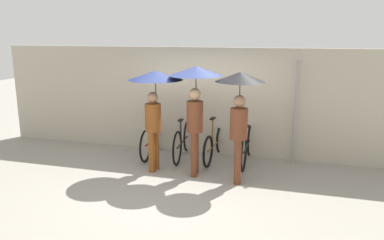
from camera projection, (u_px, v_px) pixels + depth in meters
The scene contains 10 objects.
ground_plane at pixel (178, 183), 7.01m from camera, with size 30.00×30.00×0.00m, color gray.
back_wall at pixel (204, 101), 8.54m from camera, with size 10.16×0.12×2.43m.
parked_bicycle_0 at pixel (153, 139), 8.57m from camera, with size 0.44×1.73×0.97m.
parked_bicycle_1 at pixel (183, 141), 8.37m from camera, with size 0.44×1.76×1.01m.
parked_bicycle_2 at pixel (215, 144), 8.24m from camera, with size 0.44×1.72×1.02m.
parked_bicycle_3 at pixel (247, 145), 8.01m from camera, with size 0.44×1.82×1.05m.
pedestrian_leading at pixel (155, 91), 7.38m from camera, with size 1.10×1.10×2.02m.
pedestrian_center at pixel (196, 90), 7.11m from camera, with size 1.02×1.02×2.13m.
pedestrian_trailing at pixel (240, 99), 6.77m from camera, with size 0.91×0.91×2.06m.
awning_pole at pixel (295, 113), 7.79m from camera, with size 0.07×0.07×2.23m.
Camera 1 is at (2.03, -6.24, 2.74)m, focal length 35.00 mm.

